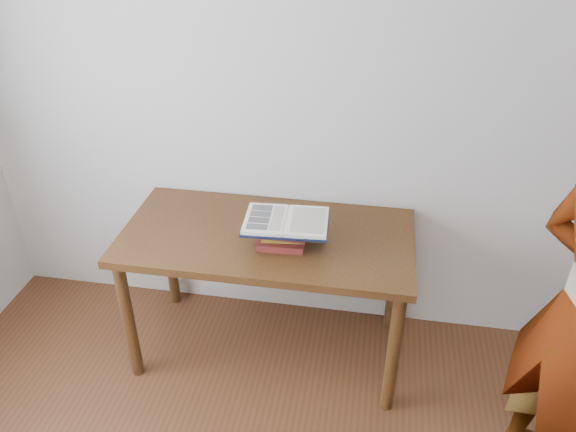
# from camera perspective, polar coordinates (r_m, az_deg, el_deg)

# --- Properties ---
(room_shell) EXTENTS (3.54, 3.54, 2.62)m
(room_shell) POSITION_cam_1_polar(r_m,az_deg,el_deg) (1.13, -15.36, -3.09)
(room_shell) COLOR #B7B2AD
(room_shell) RESTS_ON ground
(desk) EXTENTS (1.41, 0.70, 0.75)m
(desk) POSITION_cam_1_polar(r_m,az_deg,el_deg) (2.76, -2.10, -3.50)
(desk) COLOR #493312
(desk) RESTS_ON ground
(book_stack) EXTENTS (0.24, 0.18, 0.12)m
(book_stack) POSITION_cam_1_polar(r_m,az_deg,el_deg) (2.60, -0.65, -1.71)
(book_stack) COLOR maroon
(book_stack) RESTS_ON desk
(open_book) EXTENTS (0.40, 0.29, 0.03)m
(open_book) POSITION_cam_1_polar(r_m,az_deg,el_deg) (2.54, -0.17, -0.54)
(open_book) COLOR black
(open_book) RESTS_ON book_stack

